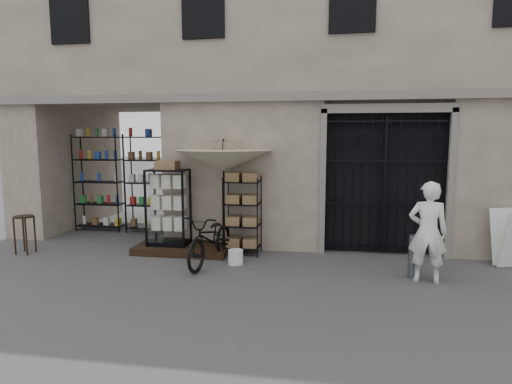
% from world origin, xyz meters
% --- Properties ---
extents(ground, '(80.00, 80.00, 0.00)m').
position_xyz_m(ground, '(0.00, 0.00, 0.00)').
color(ground, '#232326').
rests_on(ground, ground).
extents(main_building, '(14.00, 4.00, 9.00)m').
position_xyz_m(main_building, '(0.00, 4.00, 4.50)').
color(main_building, '#A08F7B').
rests_on(main_building, ground).
extents(shop_recess, '(3.00, 1.70, 3.00)m').
position_xyz_m(shop_recess, '(-4.50, 2.80, 1.50)').
color(shop_recess, black).
rests_on(shop_recess, ground).
extents(shop_shelving, '(2.70, 0.50, 2.50)m').
position_xyz_m(shop_shelving, '(-4.55, 3.30, 1.25)').
color(shop_shelving, black).
rests_on(shop_shelving, ground).
extents(iron_gate, '(2.50, 0.21, 3.00)m').
position_xyz_m(iron_gate, '(1.75, 2.28, 1.50)').
color(iron_gate, black).
rests_on(iron_gate, ground).
extents(step_platform, '(2.00, 0.90, 0.15)m').
position_xyz_m(step_platform, '(-2.40, 1.55, 0.07)').
color(step_platform, black).
rests_on(step_platform, ground).
extents(display_cabinet, '(0.92, 0.73, 1.75)m').
position_xyz_m(display_cabinet, '(-2.71, 1.58, 0.87)').
color(display_cabinet, black).
rests_on(display_cabinet, step_platform).
extents(wire_rack, '(0.86, 0.76, 1.62)m').
position_xyz_m(wire_rack, '(-1.13, 1.66, 0.79)').
color(wire_rack, black).
rests_on(wire_rack, ground).
extents(market_umbrella, '(2.27, 2.29, 2.88)m').
position_xyz_m(market_umbrella, '(-1.54, 1.73, 2.07)').
color(market_umbrella, black).
rests_on(market_umbrella, ground).
extents(white_bucket, '(0.32, 0.32, 0.28)m').
position_xyz_m(white_bucket, '(-1.12, 0.93, 0.14)').
color(white_bucket, silver).
rests_on(white_bucket, ground).
extents(bicycle, '(0.80, 1.08, 1.89)m').
position_xyz_m(bicycle, '(-1.59, 0.88, 0.00)').
color(bicycle, black).
rests_on(bicycle, ground).
extents(wooden_stool, '(0.48, 0.48, 0.80)m').
position_xyz_m(wooden_stool, '(-5.64, 0.94, 0.42)').
color(wooden_stool, black).
rests_on(wooden_stool, ground).
extents(steel_bollard, '(0.18, 0.18, 0.76)m').
position_xyz_m(steel_bollard, '(2.08, 0.68, 0.38)').
color(steel_bollard, '#54595E').
rests_on(steel_bollard, ground).
extents(shopkeeper, '(0.80, 1.77, 0.41)m').
position_xyz_m(shopkeeper, '(2.27, 0.49, 0.00)').
color(shopkeeper, white).
rests_on(shopkeeper, ground).
extents(easel_sign, '(0.65, 0.70, 1.07)m').
position_xyz_m(easel_sign, '(3.99, 1.60, 0.55)').
color(easel_sign, silver).
rests_on(easel_sign, ground).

